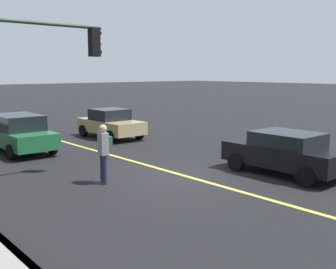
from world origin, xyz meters
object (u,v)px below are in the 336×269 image
pedestrian_with_backpack (104,149)px  car_green (18,133)px  traffic_light_mast (12,65)px  car_tan (110,123)px  car_black (285,152)px

pedestrian_with_backpack → car_green: bearing=1.0°
pedestrian_with_backpack → traffic_light_mast: 3.47m
pedestrian_with_backpack → traffic_light_mast: size_ratio=0.35×
car_green → pedestrian_with_backpack: 6.61m
traffic_light_mast → car_tan: bearing=-50.1°
car_tan → car_green: 4.90m
car_tan → traffic_light_mast: size_ratio=0.77×
car_green → pedestrian_with_backpack: size_ratio=2.55×
car_black → traffic_light_mast: bearing=59.5°
car_green → traffic_light_mast: 6.30m
car_green → car_black: bearing=-151.6°
car_black → car_green: size_ratio=0.86×
car_tan → traffic_light_mast: (-5.75, 6.87, 2.78)m
traffic_light_mast → car_black: bearing=-120.5°
car_black → car_green: car_green is taller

